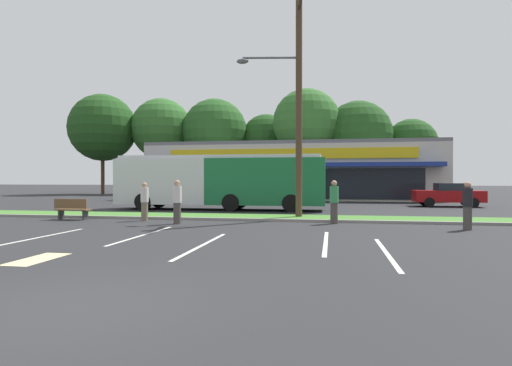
% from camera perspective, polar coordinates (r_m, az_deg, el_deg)
% --- Properties ---
extents(ground_plane, '(240.00, 240.00, 0.00)m').
position_cam_1_polar(ground_plane, '(6.87, -23.95, -15.13)').
color(ground_plane, '#262628').
extents(grass_median, '(56.00, 2.20, 0.12)m').
position_cam_1_polar(grass_median, '(19.90, -0.63, -4.62)').
color(grass_median, '#427A2D').
rests_on(grass_median, ground_plane).
extents(curb_lip, '(56.00, 0.24, 0.12)m').
position_cam_1_polar(curb_lip, '(18.71, -1.33, -4.95)').
color(curb_lip, gray).
rests_on(curb_lip, ground_plane).
extents(parking_stripe_0, '(0.12, 4.80, 0.01)m').
position_cam_1_polar(parking_stripe_0, '(15.03, -27.42, -6.57)').
color(parking_stripe_0, silver).
rests_on(parking_stripe_0, ground_plane).
extents(parking_stripe_1, '(0.12, 4.80, 0.01)m').
position_cam_1_polar(parking_stripe_1, '(14.51, -14.95, -6.78)').
color(parking_stripe_1, silver).
rests_on(parking_stripe_1, ground_plane).
extents(parking_stripe_2, '(0.12, 4.80, 0.01)m').
position_cam_1_polar(parking_stripe_2, '(12.02, -7.22, -8.29)').
color(parking_stripe_2, silver).
rests_on(parking_stripe_2, ground_plane).
extents(parking_stripe_3, '(0.12, 4.80, 0.01)m').
position_cam_1_polar(parking_stripe_3, '(12.59, 9.37, -7.89)').
color(parking_stripe_3, silver).
rests_on(parking_stripe_3, ground_plane).
extents(parking_stripe_4, '(0.12, 4.80, 0.01)m').
position_cam_1_polar(parking_stripe_4, '(11.21, 17.15, -8.95)').
color(parking_stripe_4, silver).
rests_on(parking_stripe_4, ground_plane).
extents(lot_arrow, '(0.70, 1.60, 0.01)m').
position_cam_1_polar(lot_arrow, '(11.10, -27.37, -9.09)').
color(lot_arrow, beige).
rests_on(lot_arrow, ground_plane).
extents(storefront_building, '(26.04, 12.51, 5.15)m').
position_cam_1_polar(storefront_building, '(41.21, 5.17, 1.55)').
color(storefront_building, '#BCB7AD').
rests_on(storefront_building, ground_plane).
extents(tree_far_left, '(8.24, 8.24, 12.31)m').
position_cam_1_polar(tree_far_left, '(55.98, -19.97, 7.00)').
color(tree_far_left, '#473323').
rests_on(tree_far_left, ground_plane).
extents(tree_left, '(7.52, 7.52, 11.90)m').
position_cam_1_polar(tree_left, '(54.51, -12.62, 7.15)').
color(tree_left, '#473323').
rests_on(tree_left, ground_plane).
extents(tree_mid_left, '(7.93, 7.93, 11.66)m').
position_cam_1_polar(tree_mid_left, '(52.42, -5.59, 6.94)').
color(tree_mid_left, '#473323').
rests_on(tree_mid_left, ground_plane).
extents(tree_mid, '(6.12, 6.12, 9.92)m').
position_cam_1_polar(tree_mid, '(52.95, 1.35, 5.95)').
color(tree_mid, '#473323').
rests_on(tree_mid, ground_plane).
extents(tree_mid_right, '(7.72, 7.72, 12.13)m').
position_cam_1_polar(tree_mid_right, '(48.99, 6.84, 8.05)').
color(tree_mid_right, '#473323').
rests_on(tree_mid_right, ground_plane).
extents(tree_right, '(7.80, 7.80, 10.71)m').
position_cam_1_polar(tree_right, '(49.67, 13.56, 6.25)').
color(tree_right, '#473323').
rests_on(tree_right, ground_plane).
extents(tree_far_right, '(6.10, 6.10, 8.85)m').
position_cam_1_polar(tree_far_right, '(52.57, 20.16, 4.80)').
color(tree_far_right, '#473323').
rests_on(tree_far_right, ground_plane).
extents(utility_pole, '(3.10, 2.39, 10.33)m').
position_cam_1_polar(utility_pole, '(19.92, 5.40, 11.14)').
color(utility_pole, '#4C3826').
rests_on(utility_pole, ground_plane).
extents(city_bus, '(12.56, 2.75, 3.25)m').
position_cam_1_polar(city_bus, '(25.45, -4.88, 0.35)').
color(city_bus, '#196638').
rests_on(city_bus, ground_plane).
extents(bus_stop_bench, '(1.60, 0.45, 0.95)m').
position_cam_1_polar(bus_stop_bench, '(20.97, -23.54, -3.18)').
color(bus_stop_bench, brown).
rests_on(bus_stop_bench, ground_plane).
extents(car_1, '(4.35, 1.91, 1.57)m').
position_cam_1_polar(car_1, '(31.10, 24.51, -1.43)').
color(car_1, maroon).
rests_on(car_1, ground_plane).
extents(pedestrian_near_bench, '(0.36, 0.36, 1.80)m').
position_cam_1_polar(pedestrian_near_bench, '(17.71, -10.58, -2.52)').
color(pedestrian_near_bench, '#47423D').
rests_on(pedestrian_near_bench, ground_plane).
extents(pedestrian_by_pole, '(0.34, 0.34, 1.70)m').
position_cam_1_polar(pedestrian_by_pole, '(19.37, -14.79, -2.42)').
color(pedestrian_by_pole, '#726651').
rests_on(pedestrian_by_pole, ground_plane).
extents(pedestrian_mid, '(0.36, 0.36, 1.79)m').
position_cam_1_polar(pedestrian_mid, '(17.81, 10.48, -2.52)').
color(pedestrian_mid, '#47423D').
rests_on(pedestrian_mid, ground_plane).
extents(pedestrian_far, '(0.35, 0.35, 1.75)m').
position_cam_1_polar(pedestrian_far, '(17.16, 26.62, -2.75)').
color(pedestrian_far, '#47423D').
rests_on(pedestrian_far, ground_plane).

